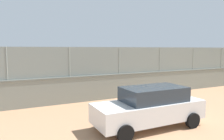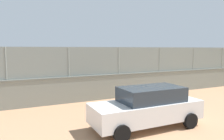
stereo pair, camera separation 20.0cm
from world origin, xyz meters
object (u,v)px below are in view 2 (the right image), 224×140
object	(u,v)px
parked_car_white	(148,107)
player_crossing_court	(107,71)
player_at_service_line	(120,73)
sports_ball	(115,87)
player_foreground_swinging	(94,77)

from	to	relation	value
parked_car_white	player_crossing_court	bearing A→B (deg)	-106.15
player_at_service_line	sports_ball	size ratio (longest dim) A/B	11.46
player_crossing_court	parked_car_white	size ratio (longest dim) A/B	0.36
player_at_service_line	parked_car_white	bearing A→B (deg)	68.86
player_crossing_court	sports_ball	distance (m)	4.15
player_foreground_swinging	parked_car_white	bearing A→B (deg)	83.53
player_crossing_court	sports_ball	world-z (taller)	player_crossing_court
player_crossing_court	parked_car_white	distance (m)	12.62
player_crossing_court	player_foreground_swinging	bearing A→B (deg)	52.14
sports_ball	parked_car_white	size ratio (longest dim) A/B	0.03
sports_ball	parked_car_white	bearing A→B (deg)	72.88
player_foreground_swinging	parked_car_white	xyz separation A→B (m)	(1.01, 8.90, -0.08)
player_at_service_line	sports_ball	bearing A→B (deg)	54.75
sports_ball	parked_car_white	distance (m)	8.61
player_crossing_court	sports_ball	size ratio (longest dim) A/B	10.98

